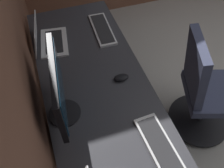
% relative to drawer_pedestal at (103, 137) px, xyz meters
% --- Properties ---
extents(wall_back, '(5.02, 0.10, 2.60)m').
position_rel_drawer_pedestal_xyz_m(wall_back, '(-0.19, 0.40, 0.95)').
color(wall_back, brown).
rests_on(wall_back, ground).
extents(desk, '(2.31, 0.72, 0.73)m').
position_rel_drawer_pedestal_xyz_m(desk, '(0.00, -0.03, 0.32)').
color(desk, '#38383D').
rests_on(desk, ground).
extents(drawer_pedestal, '(0.40, 0.51, 0.69)m').
position_rel_drawer_pedestal_xyz_m(drawer_pedestal, '(0.00, 0.00, 0.00)').
color(drawer_pedestal, '#38383D').
rests_on(drawer_pedestal, ground).
extents(monitor_primary, '(0.51, 0.20, 0.44)m').
position_rel_drawer_pedestal_xyz_m(monitor_primary, '(0.04, 0.22, 0.63)').
color(monitor_primary, black).
rests_on(monitor_primary, desk).
extents(laptop_left, '(0.37, 0.29, 0.21)m').
position_rel_drawer_pedestal_xyz_m(laptop_left, '(0.72, 0.21, 0.43)').
color(laptop_left, white).
rests_on(laptop_left, desk).
extents(keyboard_main, '(0.43, 0.16, 0.02)m').
position_rel_drawer_pedestal_xyz_m(keyboard_main, '(0.75, -0.24, 0.39)').
color(keyboard_main, silver).
rests_on(keyboard_main, desk).
extents(keyboard_spare, '(0.43, 0.16, 0.02)m').
position_rel_drawer_pedestal_xyz_m(keyboard_spare, '(-0.36, -0.24, 0.39)').
color(keyboard_spare, silver).
rests_on(keyboard_spare, desk).
extents(mouse_spare, '(0.06, 0.10, 0.03)m').
position_rel_drawer_pedestal_xyz_m(mouse_spare, '(0.19, -0.21, 0.40)').
color(mouse_spare, black).
rests_on(mouse_spare, desk).
extents(office_chair, '(0.56, 0.60, 0.97)m').
position_rel_drawer_pedestal_xyz_m(office_chair, '(0.05, -0.87, 0.11)').
color(office_chair, '#383D56').
rests_on(office_chair, ground).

